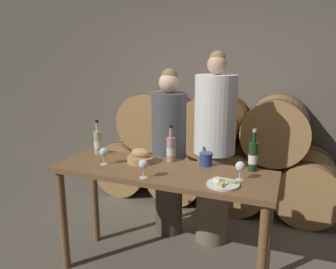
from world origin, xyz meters
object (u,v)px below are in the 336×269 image
Objects in this scene: cheese_plate at (223,184)px; wine_bottle_rose at (171,149)px; wine_glass_center at (240,167)px; person_left at (169,152)px; bread_basket at (141,157)px; wine_glass_left at (143,165)px; wine_glass_far_left at (104,153)px; wine_bottle_white at (98,142)px; blue_crock at (206,158)px; tasting_table at (163,187)px; person_right at (214,150)px; wine_bottle_red at (253,156)px.

wine_bottle_rose is at bearing 145.65° from cheese_plate.
cheese_plate is at bearing -123.17° from wine_glass_center.
bread_basket is (-0.03, -0.56, 0.12)m from person_left.
bread_basket is 0.83m from wine_glass_center.
wine_glass_left is at bearing -162.26° from wine_glass_center.
wine_bottle_rose is 2.23× the size of wine_glass_far_left.
wine_bottle_white is 0.97m from blue_crock.
wine_glass_center is at bearing -39.96° from person_left.
person_right reaches higher than tasting_table.
wine_bottle_white is at bearing -177.02° from wine_bottle_rose.
person_right is 13.19× the size of wine_glass_far_left.
wine_bottle_rose reaches higher than blue_crock.
wine_bottle_rose is (-0.01, 0.21, 0.25)m from tasting_table.
cheese_plate is (0.51, -0.35, -0.10)m from wine_bottle_rose.
blue_crock reaches higher than tasting_table.
person_left is 7.56× the size of bread_basket.
wine_bottle_red is 0.41m from cheese_plate.
wine_glass_left is at bearing -80.56° from person_left.
cheese_plate is 1.61× the size of wine_glass_center.
bread_basket is at bearing 119.46° from wine_glass_left.
wine_bottle_white is 0.47m from bread_basket.
bread_basket reaches higher than tasting_table.
wine_bottle_white is at bearing -177.58° from blue_crock.
person_right is (0.24, 0.66, 0.14)m from tasting_table.
cheese_plate is 0.57m from wine_glass_left.
wine_glass_far_left is at bearing -111.24° from person_left.
wine_bottle_red reaches higher than blue_crock.
wine_bottle_rose is (0.19, -0.45, 0.18)m from person_left.
wine_bottle_rose reaches higher than cheese_plate.
blue_crock is 0.49× the size of bread_basket.
cheese_plate is at bearing -17.69° from bread_basket.
wine_bottle_red is at bearing 2.16° from blue_crock.
wine_bottle_white is at bearing 169.90° from bread_basket.
person_left reaches higher than tasting_table.
wine_glass_left reaches higher than cheese_plate.
wine_glass_left and wine_glass_center have the same top height.
wine_glass_far_left and wine_glass_center have the same top height.
wine_bottle_white is 1.23m from cheese_plate.
person_right is 5.60× the size of wine_bottle_red.
cheese_plate is (0.73, -0.23, -0.03)m from bread_basket.
wine_glass_far_left is 1.00× the size of wine_glass_center.
person_right is 0.60m from wine_bottle_red.
wine_glass_center is at bearing 17.74° from wine_glass_left.
blue_crock is (0.28, 0.22, 0.20)m from tasting_table.
blue_crock is 0.53m from bread_basket.
tasting_table is 0.31m from bread_basket.
wine_bottle_red is at bearing 14.45° from wine_glass_far_left.
wine_glass_center is at bearing -8.02° from wine_bottle_white.
bread_basket is at bearing -151.91° from wine_bottle_rose.
tasting_table is 12.47× the size of wine_glass_left.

